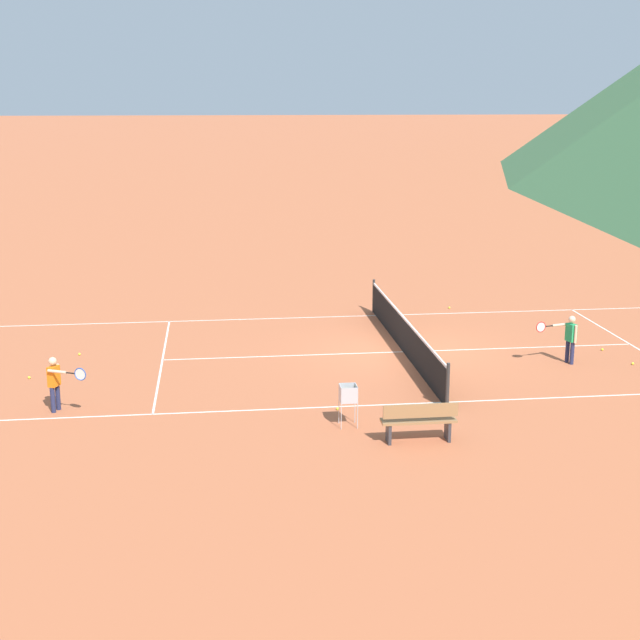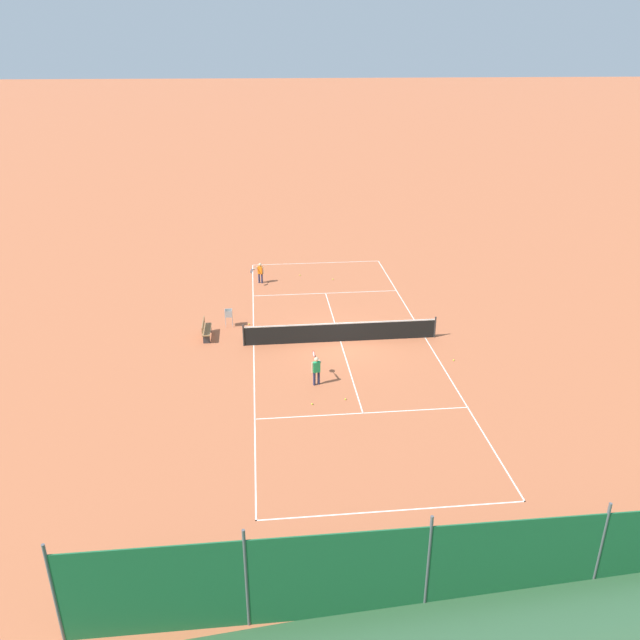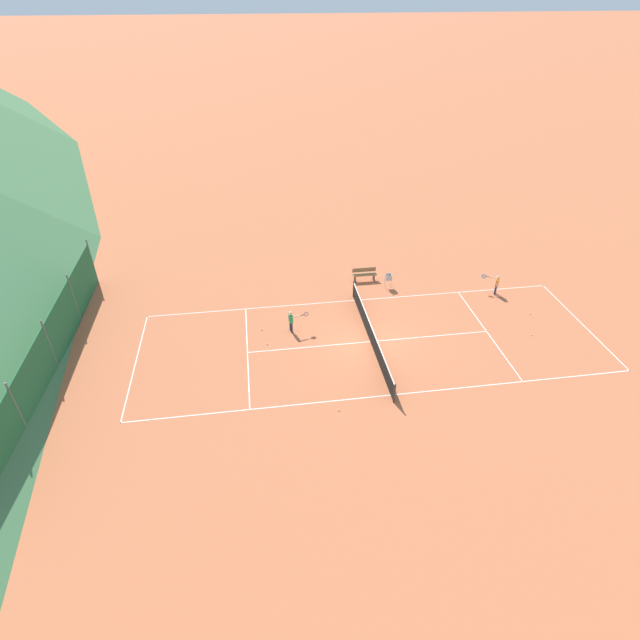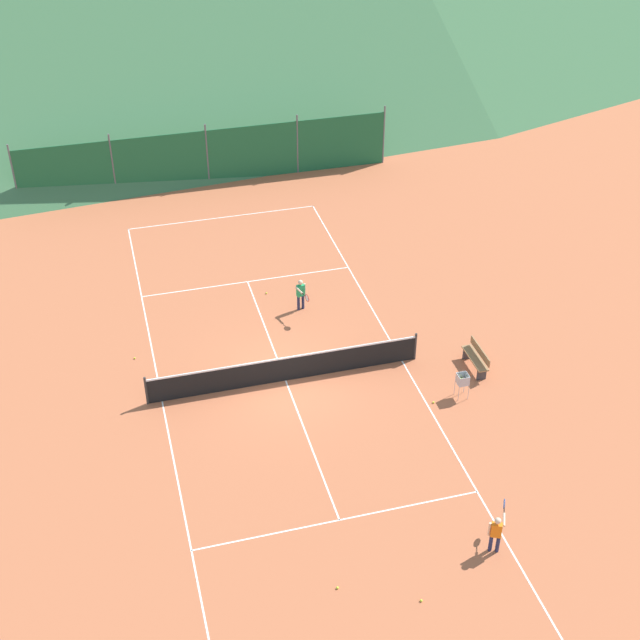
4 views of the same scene
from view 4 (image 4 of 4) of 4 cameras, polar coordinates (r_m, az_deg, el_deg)
The scene contains 14 objects.
ground_plane at distance 29.69m, azimuth -2.21°, elevation -3.89°, with size 600.00×600.00×0.00m, color #B7603D.
court_line_markings at distance 29.69m, azimuth -2.22°, elevation -3.88°, with size 8.25×23.85×0.01m.
tennis_net at distance 29.38m, azimuth -2.24°, elevation -3.12°, with size 9.18×0.08×1.06m.
windscreen_fence_far at distance 42.18m, azimuth -7.22°, elevation 10.32°, with size 17.28×0.08×2.90m.
player_near_service at distance 24.35m, azimuth 11.22°, elevation -13.09°, with size 0.76×0.90×1.23m.
player_far_service at distance 32.69m, azimuth -1.22°, elevation 1.74°, with size 0.41×1.08×1.26m.
tennis_ball_by_net_right at distance 34.45m, azimuth -1.35°, elevation 2.25°, with size 0.07×0.07×0.07m, color #CCE033.
tennis_ball_near_corner at distance 28.97m, azimuth 7.27°, elevation -5.25°, with size 0.07×0.07×0.07m, color #CCE033.
tennis_ball_service_box at distance 23.49m, azimuth 6.50°, elevation -17.41°, with size 0.07×0.07×0.07m, color #CCE033.
tennis_ball_by_net_left at distance 23.60m, azimuth 1.12°, elevation -16.76°, with size 0.07×0.07×0.07m, color #CCE033.
tennis_ball_alley_left at distance 31.25m, azimuth -11.78°, elevation -2.40°, with size 0.07×0.07×0.07m, color #CCE033.
tennis_ball_mid_court at distance 34.03m, azimuth -3.45°, elevation 1.74°, with size 0.07×0.07×0.07m, color #CCE033.
ball_hopper at distance 28.97m, azimuth 9.11°, elevation -3.85°, with size 0.36×0.36×0.89m.
courtside_bench at distance 30.37m, azimuth 9.97°, elevation -2.40°, with size 0.36×1.50×0.84m.
Camera 4 is at (-5.00, -22.71, 18.46)m, focal length 50.00 mm.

